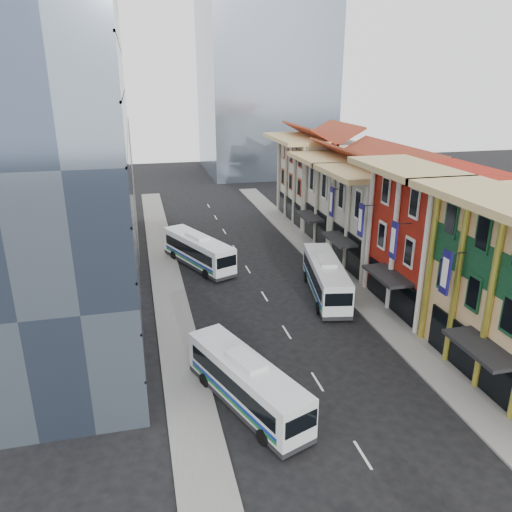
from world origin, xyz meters
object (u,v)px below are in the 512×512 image
object	(u,v)px
office_tower	(38,140)
bus_left_far	(198,250)
bus_left_near	(246,382)
bus_right	(326,277)

from	to	relation	value
office_tower	bus_left_far	distance (m)	21.75
bus_left_near	office_tower	bearing A→B (deg)	113.02
office_tower	bus_left_far	size ratio (longest dim) A/B	2.72
bus_left_near	bus_left_far	distance (m)	24.61
bus_left_far	bus_left_near	bearing A→B (deg)	-113.56
office_tower	bus_left_near	distance (m)	21.68
bus_left_far	bus_right	bearing A→B (deg)	-67.90
office_tower	bus_left_near	xyz separation A→B (m)	(11.87, -12.31, -13.31)
bus_left_near	bus_left_far	world-z (taller)	bus_left_far
bus_left_far	office_tower	bearing A→B (deg)	-157.58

